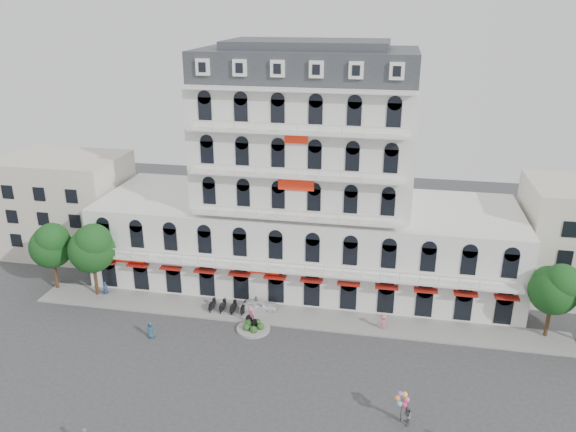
% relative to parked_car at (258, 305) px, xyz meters
% --- Properties ---
extents(ground, '(120.00, 120.00, 0.00)m').
position_rel_parked_car_xyz_m(ground, '(3.43, -9.50, -0.65)').
color(ground, '#38383A').
rests_on(ground, ground).
extents(sidewalk, '(53.00, 4.00, 0.16)m').
position_rel_parked_car_xyz_m(sidewalk, '(3.43, -0.50, -0.57)').
color(sidewalk, gray).
rests_on(sidewalk, ground).
extents(main_building, '(45.00, 15.00, 25.80)m').
position_rel_parked_car_xyz_m(main_building, '(3.43, 8.50, 9.31)').
color(main_building, silver).
rests_on(main_building, ground).
extents(flank_building_west, '(14.00, 10.00, 12.00)m').
position_rel_parked_car_xyz_m(flank_building_west, '(-26.57, 10.50, 5.35)').
color(flank_building_west, beige).
rests_on(flank_building_west, ground).
extents(traffic_island, '(3.20, 3.20, 1.60)m').
position_rel_parked_car_xyz_m(traffic_island, '(0.43, -3.50, -0.40)').
color(traffic_island, gray).
rests_on(traffic_island, ground).
extents(parked_scooter_row, '(4.40, 1.80, 1.10)m').
position_rel_parked_car_xyz_m(parked_scooter_row, '(-2.92, -0.70, -0.65)').
color(parked_scooter_row, black).
rests_on(parked_scooter_row, ground).
extents(tree_west_outer, '(4.50, 4.48, 7.76)m').
position_rel_parked_car_xyz_m(tree_west_outer, '(-22.52, 0.48, 4.69)').
color(tree_west_outer, '#382314').
rests_on(tree_west_outer, ground).
extents(tree_west_inner, '(4.76, 4.76, 8.25)m').
position_rel_parked_car_xyz_m(tree_west_inner, '(-17.52, -0.02, 5.03)').
color(tree_west_inner, '#382314').
rests_on(tree_west_inner, ground).
extents(tree_east_inner, '(4.40, 4.37, 7.57)m').
position_rel_parked_car_xyz_m(tree_east_inner, '(27.48, 0.48, 4.56)').
color(tree_east_inner, '#382314').
rests_on(tree_east_inner, ground).
extents(parked_car, '(4.10, 2.42, 1.31)m').
position_rel_parked_car_xyz_m(parked_car, '(0.00, 0.00, 0.00)').
color(parked_car, white).
rests_on(parked_car, ground).
extents(rider_center, '(1.34, 1.27, 2.08)m').
position_rel_parked_car_xyz_m(rider_center, '(0.06, -2.84, 0.43)').
color(rider_center, black).
rests_on(rider_center, ground).
extents(pedestrian_left, '(0.91, 0.70, 1.65)m').
position_rel_parked_car_xyz_m(pedestrian_left, '(-8.61, -6.56, 0.17)').
color(pedestrian_left, '#25526F').
rests_on(pedestrian_left, ground).
extents(pedestrian_mid, '(1.04, 0.74, 1.64)m').
position_rel_parked_car_xyz_m(pedestrian_mid, '(-0.15, 0.00, 0.17)').
color(pedestrian_mid, slate).
rests_on(pedestrian_mid, ground).
extents(pedestrian_right, '(1.13, 0.71, 1.68)m').
position_rel_parked_car_xyz_m(pedestrian_right, '(12.53, -1.16, 0.19)').
color(pedestrian_right, '#C46774').
rests_on(pedestrian_right, ground).
extents(pedestrian_far, '(0.73, 0.66, 1.67)m').
position_rel_parked_car_xyz_m(pedestrian_far, '(-16.57, 0.00, 0.18)').
color(pedestrian_far, navy).
rests_on(pedestrian_far, ground).
extents(balloon_vendor, '(1.30, 1.24, 2.45)m').
position_rel_parked_car_xyz_m(balloon_vendor, '(14.48, -13.75, 0.62)').
color(balloon_vendor, slate).
rests_on(balloon_vendor, ground).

